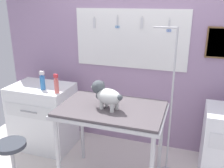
# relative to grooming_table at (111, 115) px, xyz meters

# --- Properties ---
(rear_wall_panel) EXTENTS (4.00, 0.09, 2.30)m
(rear_wall_panel) POSITION_rel_grooming_table_xyz_m (0.08, 0.93, 0.33)
(rear_wall_panel) COLOR #9B7EA1
(rear_wall_panel) RESTS_ON ground
(grooming_table) EXTENTS (1.10, 0.72, 0.92)m
(grooming_table) POSITION_rel_grooming_table_xyz_m (0.00, 0.00, 0.00)
(grooming_table) COLOR #B7B7BC
(grooming_table) RESTS_ON ground
(grooming_arm) EXTENTS (0.29, 0.11, 1.71)m
(grooming_arm) POSITION_rel_grooming_table_xyz_m (0.56, 0.38, -0.03)
(grooming_arm) COLOR #B7B7BC
(grooming_arm) RESTS_ON ground
(dog) EXTENTS (0.37, 0.25, 0.28)m
(dog) POSITION_rel_grooming_table_xyz_m (-0.05, -0.04, 0.23)
(dog) COLOR silver
(dog) RESTS_ON grooming_table
(counter_left) EXTENTS (0.80, 0.58, 0.89)m
(counter_left) POSITION_rel_grooming_table_xyz_m (-1.13, 0.41, -0.39)
(counter_left) COLOR white
(counter_left) RESTS_ON ground
(stool) EXTENTS (0.32, 0.32, 0.53)m
(stool) POSITION_rel_grooming_table_xyz_m (-0.99, -0.40, -0.40)
(stool) COLOR #9E9EA3
(stool) RESTS_ON ground
(spray_bottle_short) EXTENTS (0.05, 0.05, 0.24)m
(spray_bottle_short) POSITION_rel_grooming_table_xyz_m (-0.78, 0.25, 0.16)
(spray_bottle_short) COLOR #DB6561
(spray_bottle_short) RESTS_ON counter_left
(shampoo_bottle) EXTENTS (0.06, 0.06, 0.24)m
(shampoo_bottle) POSITION_rel_grooming_table_xyz_m (-1.01, 0.31, 0.16)
(shampoo_bottle) COLOR #3173B7
(shampoo_bottle) RESTS_ON counter_left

